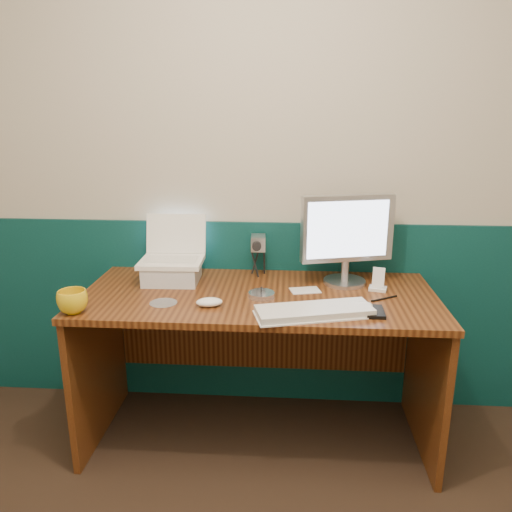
# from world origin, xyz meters

# --- Properties ---
(back_wall) EXTENTS (3.50, 0.04, 2.50)m
(back_wall) POSITION_xyz_m (0.00, 1.75, 1.25)
(back_wall) COLOR #BBB29E
(back_wall) RESTS_ON ground
(wainscot) EXTENTS (3.48, 0.02, 1.00)m
(wainscot) POSITION_xyz_m (0.00, 1.74, 0.50)
(wainscot) COLOR #083335
(wainscot) RESTS_ON ground
(desk) EXTENTS (1.60, 0.70, 0.75)m
(desk) POSITION_xyz_m (-0.06, 1.38, 0.38)
(desk) COLOR #3B1A0A
(desk) RESTS_ON ground
(laptop_riser) EXTENTS (0.26, 0.22, 0.09)m
(laptop_riser) POSITION_xyz_m (-0.49, 1.51, 0.79)
(laptop_riser) COLOR silver
(laptop_riser) RESTS_ON desk
(laptop) EXTENTS (0.30, 0.24, 0.25)m
(laptop) POSITION_xyz_m (-0.49, 1.51, 0.96)
(laptop) COLOR white
(laptop) RESTS_ON laptop_riser
(monitor) EXTENTS (0.45, 0.23, 0.44)m
(monitor) POSITION_xyz_m (0.34, 1.55, 0.97)
(monitor) COLOR #BABABF
(monitor) RESTS_ON desk
(keyboard) EXTENTS (0.49, 0.27, 0.03)m
(keyboard) POSITION_xyz_m (0.18, 1.15, 0.76)
(keyboard) COLOR silver
(keyboard) RESTS_ON desk
(mouse_right) EXTENTS (0.12, 0.09, 0.03)m
(mouse_right) POSITION_xyz_m (0.37, 1.22, 0.77)
(mouse_right) COLOR white
(mouse_right) RESTS_ON desk
(mouse_left) EXTENTS (0.12, 0.08, 0.04)m
(mouse_left) POSITION_xyz_m (-0.26, 1.21, 0.77)
(mouse_left) COLOR white
(mouse_left) RESTS_ON desk
(mug) EXTENTS (0.16, 0.16, 0.10)m
(mug) POSITION_xyz_m (-0.80, 1.10, 0.80)
(mug) COLOR gold
(mug) RESTS_ON desk
(camcorder) EXTENTS (0.10, 0.14, 0.20)m
(camcorder) POSITION_xyz_m (-0.08, 1.65, 0.85)
(camcorder) COLOR #B4B4B9
(camcorder) RESTS_ON desk
(cd_spindle) EXTENTS (0.12, 0.12, 0.02)m
(cd_spindle) POSITION_xyz_m (-0.05, 1.33, 0.76)
(cd_spindle) COLOR silver
(cd_spindle) RESTS_ON desk
(cd_loose_a) EXTENTS (0.12, 0.12, 0.00)m
(cd_loose_a) POSITION_xyz_m (-0.46, 1.23, 0.75)
(cd_loose_a) COLOR #ACB1BC
(cd_loose_a) RESTS_ON desk
(pen) EXTENTS (0.12, 0.08, 0.01)m
(pen) POSITION_xyz_m (0.49, 1.35, 0.75)
(pen) COLOR black
(pen) RESTS_ON desk
(papers) EXTENTS (0.15, 0.12, 0.00)m
(papers) POSITION_xyz_m (0.15, 1.43, 0.75)
(papers) COLOR silver
(papers) RESTS_ON desk
(dock) EXTENTS (0.09, 0.08, 0.01)m
(dock) POSITION_xyz_m (0.48, 1.46, 0.76)
(dock) COLOR white
(dock) RESTS_ON desk
(music_player) EXTENTS (0.06, 0.04, 0.09)m
(music_player) POSITION_xyz_m (0.48, 1.46, 0.81)
(music_player) COLOR white
(music_player) RESTS_ON dock
(pda) EXTENTS (0.08, 0.13, 0.01)m
(pda) POSITION_xyz_m (0.42, 1.18, 0.76)
(pda) COLOR black
(pda) RESTS_ON desk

